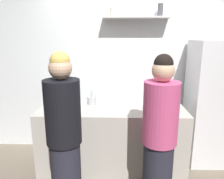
# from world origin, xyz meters

# --- Properties ---
(back_wall_assembly) EXTENTS (4.80, 0.32, 2.60)m
(back_wall_assembly) POSITION_xyz_m (0.00, 1.25, 1.30)
(back_wall_assembly) COLOR white
(back_wall_assembly) RESTS_ON ground
(refrigerator) EXTENTS (0.60, 0.63, 1.74)m
(refrigerator) POSITION_xyz_m (1.18, 0.85, 0.87)
(refrigerator) COLOR white
(refrigerator) RESTS_ON ground
(counter) EXTENTS (1.87, 0.64, 0.89)m
(counter) POSITION_xyz_m (-0.21, 0.53, 0.44)
(counter) COLOR #B7B2A8
(counter) RESTS_ON ground
(baking_pan) EXTENTS (0.34, 0.24, 0.05)m
(baking_pan) POSITION_xyz_m (0.37, 0.46, 0.91)
(baking_pan) COLOR gray
(baking_pan) RESTS_ON counter
(utensil_holder) EXTENTS (0.12, 0.12, 0.22)m
(utensil_holder) POSITION_xyz_m (-0.49, 0.69, 0.94)
(utensil_holder) COLOR #B2B2B7
(utensil_holder) RESTS_ON counter
(wine_bottle_pale_glass) EXTENTS (0.07, 0.07, 0.31)m
(wine_bottle_pale_glass) POSITION_xyz_m (-0.81, 0.75, 1.00)
(wine_bottle_pale_glass) COLOR #B2BFB2
(wine_bottle_pale_glass) RESTS_ON counter
(wine_bottle_green_glass) EXTENTS (0.07, 0.07, 0.34)m
(wine_bottle_green_glass) POSITION_xyz_m (-0.71, 0.33, 1.02)
(wine_bottle_green_glass) COLOR #19471E
(wine_bottle_green_glass) RESTS_ON counter
(water_bottle_plastic) EXTENTS (0.09, 0.09, 0.24)m
(water_bottle_plastic) POSITION_xyz_m (0.61, 0.74, 1.00)
(water_bottle_plastic) COLOR silver
(water_bottle_plastic) RESTS_ON counter
(person_blonde) EXTENTS (0.34, 0.34, 1.66)m
(person_blonde) POSITION_xyz_m (-0.65, -0.19, 0.82)
(person_blonde) COLOR #262633
(person_blonde) RESTS_ON ground
(person_pink_top) EXTENTS (0.34, 0.34, 1.64)m
(person_pink_top) POSITION_xyz_m (0.28, -0.15, 0.81)
(person_pink_top) COLOR #262633
(person_pink_top) RESTS_ON ground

